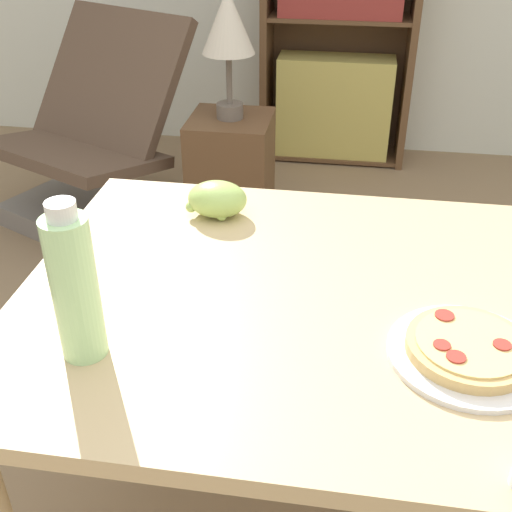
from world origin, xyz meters
The scene contains 8 objects.
dining_table centered at (-0.09, 0.01, 0.64)m, with size 1.20×0.88×0.73m.
pizza_on_plate centered at (0.14, -0.12, 0.75)m, with size 0.26×0.26×0.04m.
grape_bunch centered at (-0.37, 0.30, 0.77)m, with size 0.14×0.11×0.08m.
drink_bottle centered at (-0.49, -0.21, 0.86)m, with size 0.07×0.07×0.28m.
lounge_chair_near centered at (-1.22, 1.55, 0.29)m, with size 0.92×0.98×0.88m.
bookshelf centered at (-0.18, 2.44, 0.69)m, with size 0.78×0.30×1.50m.
side_table centered at (-0.58, 1.53, 0.26)m, with size 0.34×0.34×0.52m.
table_lamp centered at (-0.58, 1.53, 0.88)m, with size 0.21×0.21×0.51m.
Camera 1 is at (-0.08, -0.98, 1.43)m, focal length 45.00 mm.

